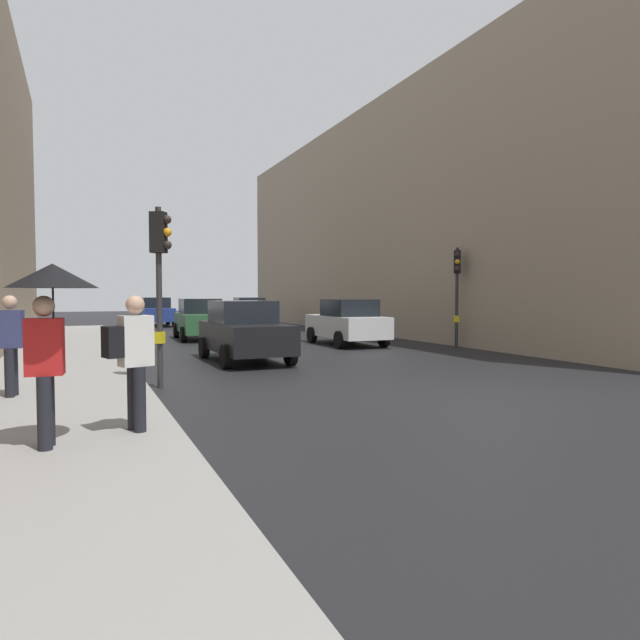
{
  "coord_description": "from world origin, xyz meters",
  "views": [
    {
      "loc": [
        -7.09,
        -8.44,
        1.94
      ],
      "look_at": [
        0.07,
        8.01,
        1.12
      ],
      "focal_mm": 31.12,
      "sensor_mm": 36.0,
      "label": 1
    }
  ],
  "objects_px": {
    "pedestrian_with_black_backpack": "(132,355)",
    "car_blue_van": "(156,312)",
    "traffic_light_near_right": "(160,264)",
    "pedestrian_with_umbrella": "(50,303)",
    "traffic_light_mid_street": "(457,279)",
    "car_white_compact": "(347,322)",
    "car_green_estate": "(201,319)",
    "car_silver_hatchback": "(248,312)",
    "car_dark_suv": "(244,331)",
    "pedestrian_with_grey_backpack": "(8,339)"
  },
  "relations": [
    {
      "from": "pedestrian_with_black_backpack",
      "to": "car_dark_suv",
      "type": "bearing_deg",
      "value": 64.96
    },
    {
      "from": "car_white_compact",
      "to": "traffic_light_near_right",
      "type": "bearing_deg",
      "value": -137.36
    },
    {
      "from": "car_dark_suv",
      "to": "pedestrian_with_grey_backpack",
      "type": "bearing_deg",
      "value": -140.34
    },
    {
      "from": "pedestrian_with_umbrella",
      "to": "traffic_light_mid_street",
      "type": "bearing_deg",
      "value": 36.07
    },
    {
      "from": "car_blue_van",
      "to": "pedestrian_with_umbrella",
      "type": "xyz_separation_m",
      "value": [
        -4.66,
        -28.37,
        0.96
      ]
    },
    {
      "from": "pedestrian_with_grey_backpack",
      "to": "pedestrian_with_black_backpack",
      "type": "xyz_separation_m",
      "value": [
        1.78,
        -3.46,
        0.0
      ]
    },
    {
      "from": "traffic_light_near_right",
      "to": "pedestrian_with_black_backpack",
      "type": "distance_m",
      "value": 4.61
    },
    {
      "from": "traffic_light_mid_street",
      "to": "car_silver_hatchback",
      "type": "relative_size",
      "value": 0.84
    },
    {
      "from": "car_green_estate",
      "to": "car_silver_hatchback",
      "type": "xyz_separation_m",
      "value": [
        4.74,
        8.93,
        0.0
      ]
    },
    {
      "from": "car_blue_van",
      "to": "car_white_compact",
      "type": "height_order",
      "value": "same"
    },
    {
      "from": "car_white_compact",
      "to": "car_dark_suv",
      "type": "relative_size",
      "value": 1.0
    },
    {
      "from": "car_silver_hatchback",
      "to": "pedestrian_with_grey_backpack",
      "type": "relative_size",
      "value": 2.45
    },
    {
      "from": "car_blue_van",
      "to": "pedestrian_with_black_backpack",
      "type": "height_order",
      "value": "pedestrian_with_black_backpack"
    },
    {
      "from": "car_white_compact",
      "to": "pedestrian_with_black_backpack",
      "type": "relative_size",
      "value": 2.39
    },
    {
      "from": "car_silver_hatchback",
      "to": "pedestrian_with_black_backpack",
      "type": "height_order",
      "value": "pedestrian_with_black_backpack"
    },
    {
      "from": "pedestrian_with_umbrella",
      "to": "pedestrian_with_black_backpack",
      "type": "bearing_deg",
      "value": 25.31
    },
    {
      "from": "pedestrian_with_black_backpack",
      "to": "car_blue_van",
      "type": "bearing_deg",
      "value": 82.39
    },
    {
      "from": "traffic_light_mid_street",
      "to": "pedestrian_with_umbrella",
      "type": "xyz_separation_m",
      "value": [
        -12.95,
        -9.43,
        -0.68
      ]
    },
    {
      "from": "traffic_light_mid_street",
      "to": "car_green_estate",
      "type": "bearing_deg",
      "value": 135.73
    },
    {
      "from": "car_dark_suv",
      "to": "car_white_compact",
      "type": "bearing_deg",
      "value": 34.77
    },
    {
      "from": "traffic_light_mid_street",
      "to": "car_white_compact",
      "type": "height_order",
      "value": "traffic_light_mid_street"
    },
    {
      "from": "car_silver_hatchback",
      "to": "car_white_compact",
      "type": "height_order",
      "value": "same"
    },
    {
      "from": "traffic_light_near_right",
      "to": "pedestrian_with_black_backpack",
      "type": "relative_size",
      "value": 2.11
    },
    {
      "from": "car_dark_suv",
      "to": "pedestrian_with_black_backpack",
      "type": "distance_m",
      "value": 8.9
    },
    {
      "from": "car_white_compact",
      "to": "pedestrian_with_grey_backpack",
      "type": "distance_m",
      "value": 13.37
    },
    {
      "from": "car_white_compact",
      "to": "pedestrian_with_umbrella",
      "type": "relative_size",
      "value": 1.98
    },
    {
      "from": "car_green_estate",
      "to": "pedestrian_with_black_backpack",
      "type": "xyz_separation_m",
      "value": [
        -4.22,
        -16.6,
        0.29
      ]
    },
    {
      "from": "pedestrian_with_grey_backpack",
      "to": "car_green_estate",
      "type": "bearing_deg",
      "value": 65.48
    },
    {
      "from": "car_white_compact",
      "to": "pedestrian_with_black_backpack",
      "type": "height_order",
      "value": "pedestrian_with_black_backpack"
    },
    {
      "from": "car_silver_hatchback",
      "to": "car_white_compact",
      "type": "bearing_deg",
      "value": -90.5
    },
    {
      "from": "car_dark_suv",
      "to": "car_green_estate",
      "type": "bearing_deg",
      "value": 86.98
    },
    {
      "from": "car_white_compact",
      "to": "pedestrian_with_umbrella",
      "type": "distance_m",
      "value": 15.52
    },
    {
      "from": "car_green_estate",
      "to": "pedestrian_with_umbrella",
      "type": "relative_size",
      "value": 2.0
    },
    {
      "from": "car_dark_suv",
      "to": "pedestrian_with_grey_backpack",
      "type": "height_order",
      "value": "pedestrian_with_grey_backpack"
    },
    {
      "from": "traffic_light_near_right",
      "to": "pedestrian_with_umbrella",
      "type": "bearing_deg",
      "value": -111.38
    },
    {
      "from": "car_green_estate",
      "to": "car_dark_suv",
      "type": "bearing_deg",
      "value": -93.02
    },
    {
      "from": "car_blue_van",
      "to": "car_dark_suv",
      "type": "bearing_deg",
      "value": -89.9
    },
    {
      "from": "car_silver_hatchback",
      "to": "pedestrian_with_grey_backpack",
      "type": "distance_m",
      "value": 24.55
    },
    {
      "from": "traffic_light_near_right",
      "to": "car_blue_van",
      "type": "bearing_deg",
      "value": 83.22
    },
    {
      "from": "traffic_light_mid_street",
      "to": "car_silver_hatchback",
      "type": "height_order",
      "value": "traffic_light_mid_street"
    },
    {
      "from": "traffic_light_near_right",
      "to": "pedestrian_with_umbrella",
      "type": "relative_size",
      "value": 1.75
    },
    {
      "from": "car_white_compact",
      "to": "car_dark_suv",
      "type": "height_order",
      "value": "same"
    },
    {
      "from": "traffic_light_near_right",
      "to": "pedestrian_with_black_backpack",
      "type": "xyz_separation_m",
      "value": [
        -0.92,
        -4.29,
        -1.42
      ]
    },
    {
      "from": "pedestrian_with_grey_backpack",
      "to": "pedestrian_with_black_backpack",
      "type": "bearing_deg",
      "value": -62.8
    },
    {
      "from": "car_green_estate",
      "to": "car_white_compact",
      "type": "relative_size",
      "value": 1.01
    },
    {
      "from": "traffic_light_near_right",
      "to": "car_silver_hatchback",
      "type": "relative_size",
      "value": 0.86
    },
    {
      "from": "traffic_light_mid_street",
      "to": "car_green_estate",
      "type": "height_order",
      "value": "traffic_light_mid_street"
    },
    {
      "from": "traffic_light_near_right",
      "to": "car_green_estate",
      "type": "height_order",
      "value": "traffic_light_near_right"
    },
    {
      "from": "car_dark_suv",
      "to": "traffic_light_near_right",
      "type": "bearing_deg",
      "value": -127.04
    },
    {
      "from": "traffic_light_near_right",
      "to": "car_white_compact",
      "type": "relative_size",
      "value": 0.88
    }
  ]
}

